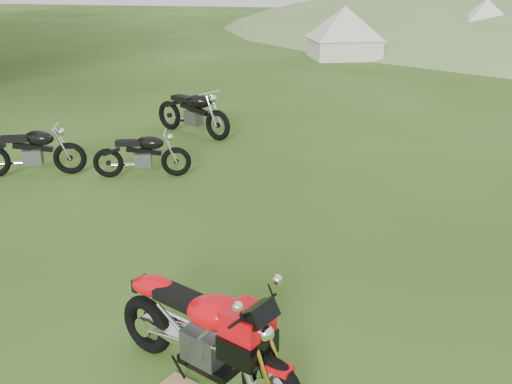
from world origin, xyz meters
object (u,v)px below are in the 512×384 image
(tent_left, at_px, (344,30))
(tent_mid, at_px, (484,26))
(vintage_moto_b, at_px, (142,153))
(vintage_moto_c, at_px, (192,111))
(sport_motorcycle, at_px, (203,325))
(vintage_moto_d, at_px, (31,150))

(tent_left, relative_size, tent_mid, 0.94)
(vintage_moto_b, distance_m, vintage_moto_c, 2.93)
(sport_motorcycle, bearing_deg, vintage_moto_d, 159.79)
(sport_motorcycle, xyz_separation_m, tent_mid, (4.87, 24.60, 0.66))
(sport_motorcycle, bearing_deg, vintage_moto_b, 143.15)
(vintage_moto_d, bearing_deg, tent_mid, 42.00)
(vintage_moto_d, distance_m, tent_mid, 22.32)
(vintage_moto_c, relative_size, tent_left, 0.78)
(vintage_moto_c, bearing_deg, tent_mid, 88.94)
(vintage_moto_b, bearing_deg, vintage_moto_d, 174.41)
(tent_mid, bearing_deg, vintage_moto_b, -120.11)
(tent_left, bearing_deg, vintage_moto_d, -123.46)
(sport_motorcycle, relative_size, tent_mid, 0.68)
(sport_motorcycle, bearing_deg, vintage_moto_c, 133.83)
(sport_motorcycle, distance_m, vintage_moto_c, 8.41)
(sport_motorcycle, height_order, tent_mid, tent_mid)
(tent_left, bearing_deg, tent_mid, 5.91)
(tent_left, bearing_deg, vintage_moto_c, -119.08)
(vintage_moto_c, distance_m, tent_left, 13.83)
(vintage_moto_d, height_order, tent_mid, tent_mid)
(vintage_moto_d, relative_size, tent_left, 0.68)
(tent_mid, bearing_deg, sport_motorcycle, -109.81)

